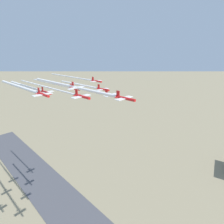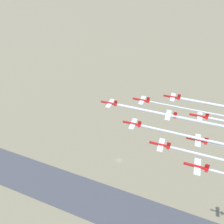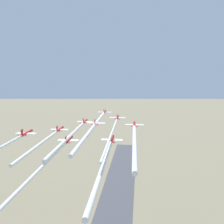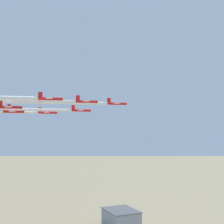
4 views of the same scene
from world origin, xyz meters
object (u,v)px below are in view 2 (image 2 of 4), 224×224
jet_6 (197,166)px  jet_0 (110,103)px  jet_4 (168,115)px  jet_8 (199,116)px  jet_7 (197,140)px  jet_1 (133,124)px  jet_5 (172,97)px  jet_2 (142,100)px  jet_3 (160,145)px

jet_6 → jet_0: bearing=59.5°
jet_4 → jet_8: (-5.18, 15.13, -2.93)m
jet_7 → jet_4: bearing=59.5°
jet_1 → jet_4: 16.21m
jet_7 → jet_5: bearing=29.5°
jet_2 → jet_4: 16.00m
jet_1 → jet_2: 16.39m
jet_0 → jet_5: (-10.36, 30.27, -0.28)m
jet_6 → jet_7: (-15.89, 3.26, -2.17)m
jet_0 → jet_2: 16.00m
jet_2 → jet_7: jet_2 is taller
jet_1 → jet_3: (10.71, 11.88, -0.65)m
jet_4 → jet_6: size_ratio=1.00×
jet_0 → jet_6: (32.14, 35.64, -1.29)m
jet_1 → jet_3: 16.01m
jet_7 → jet_1: bearing=90.0°
jet_7 → jet_8: jet_8 is taller
jet_1 → jet_4: size_ratio=1.00×
jet_4 → jet_8: bearing=-59.5°
jet_5 → jet_6: 42.84m
jet_3 → jet_7: (-5.18, 15.13, -0.31)m
jet_3 → jet_6: size_ratio=1.00×
jet_2 → jet_3: jet_2 is taller
jet_2 → jet_6: bearing=-139.6°
jet_0 → jet_8: size_ratio=1.00×
jet_1 → jet_5: size_ratio=1.00×
jet_3 → jet_6: bearing=-120.5°
jet_1 → jet_8: size_ratio=1.00×
jet_1 → jet_5: jet_5 is taller
jet_2 → jet_0: bearing=120.5°
jet_3 → jet_5: (-31.78, 6.51, 2.87)m
jet_0 → jet_1: bearing=-120.5°
jet_5 → jet_6: jet_5 is taller
jet_0 → jet_6: size_ratio=1.00×
jet_4 → jet_1: bearing=120.5°
jet_6 → jet_8: (-31.78, 6.51, -1.54)m
jet_1 → jet_6: size_ratio=1.00×
jet_7 → jet_0: bearing=78.9°
jet_2 → jet_5: 16.00m
jet_2 → jet_5: (-5.18, 15.13, -0.11)m
jet_1 → jet_5: bearing=-29.5°
jet_4 → jet_0: bearing=90.0°
jet_3 → jet_4: 16.54m
jet_5 → jet_7: size_ratio=1.00×
jet_1 → jet_3: size_ratio=1.00×
jet_2 → jet_1: bearing=-180.0°
jet_2 → jet_5: bearing=-59.5°
jet_5 → jet_0: bearing=120.5°
jet_3 → jet_7: 16.00m
jet_3 → jet_8: 27.97m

